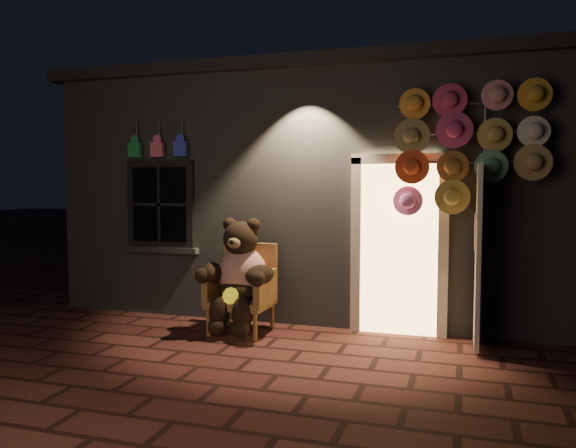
% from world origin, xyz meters
% --- Properties ---
extents(ground, '(60.00, 60.00, 0.00)m').
position_xyz_m(ground, '(0.00, 0.00, 0.00)').
color(ground, '#542720').
rests_on(ground, ground).
extents(shop_building, '(7.30, 5.95, 3.51)m').
position_xyz_m(shop_building, '(0.00, 3.99, 1.74)').
color(shop_building, slate).
rests_on(shop_building, ground).
extents(wicker_armchair, '(0.77, 0.69, 1.08)m').
position_xyz_m(wicker_armchair, '(-0.50, 1.01, 0.54)').
color(wicker_armchair, olive).
rests_on(wicker_armchair, ground).
extents(teddy_bear, '(1.00, 0.78, 1.38)m').
position_xyz_m(teddy_bear, '(-0.50, 0.87, 0.72)').
color(teddy_bear, '#AB2712').
rests_on(teddy_bear, ground).
extents(hat_rack, '(1.69, 0.22, 2.98)m').
position_xyz_m(hat_rack, '(2.10, 1.28, 2.28)').
color(hat_rack, '#59595E').
rests_on(hat_rack, ground).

